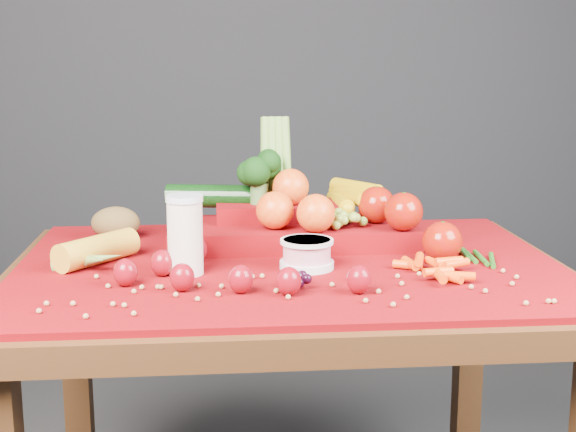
{
  "coord_description": "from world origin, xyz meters",
  "views": [
    {
      "loc": [
        -0.14,
        -1.51,
        1.16
      ],
      "look_at": [
        0.0,
        0.02,
        0.85
      ],
      "focal_mm": 50.0,
      "sensor_mm": 36.0,
      "label": 1
    }
  ],
  "objects": [
    {
      "name": "milk_glass",
      "position": [
        -0.2,
        -0.07,
        0.84
      ],
      "size": [
        0.07,
        0.07,
        0.15
      ],
      "rotation": [
        0.0,
        0.0,
        0.35
      ],
      "color": "silver",
      "rests_on": "red_cloth"
    },
    {
      "name": "table",
      "position": [
        0.0,
        0.0,
        0.66
      ],
      "size": [
        1.1,
        0.8,
        0.75
      ],
      "color": "#35200C",
      "rests_on": "ground"
    },
    {
      "name": "dark_grape_cluster",
      "position": [
        -0.01,
        -0.17,
        0.78
      ],
      "size": [
        0.06,
        0.05,
        0.03
      ],
      "primitive_type": null,
      "color": "black",
      "rests_on": "red_cloth"
    },
    {
      "name": "soybean_scatter",
      "position": [
        0.0,
        -0.2,
        0.77
      ],
      "size": [
        0.84,
        0.24,
        0.01
      ],
      "primitive_type": null,
      "color": "#B1814C",
      "rests_on": "red_cloth"
    },
    {
      "name": "green_bean_pile",
      "position": [
        0.38,
        -0.01,
        0.77
      ],
      "size": [
        0.14,
        0.12,
        0.01
      ],
      "primitive_type": null,
      "color": "#1D5713",
      "rests_on": "red_cloth"
    },
    {
      "name": "strawberry_scatter",
      "position": [
        -0.13,
        -0.15,
        0.79
      ],
      "size": [
        0.44,
        0.28,
        0.05
      ],
      "color": "maroon",
      "rests_on": "red_cloth"
    },
    {
      "name": "red_cloth",
      "position": [
        0.0,
        0.0,
        0.76
      ],
      "size": [
        1.05,
        0.75,
        0.01
      ],
      "primitive_type": "cube",
      "color": "#710307",
      "rests_on": "table"
    },
    {
      "name": "yogurt_bowl",
      "position": [
        0.03,
        -0.05,
        0.79
      ],
      "size": [
        0.1,
        0.1,
        0.06
      ],
      "rotation": [
        0.0,
        0.0,
        0.43
      ],
      "color": "silver",
      "rests_on": "red_cloth"
    },
    {
      "name": "corn_ear",
      "position": [
        -0.38,
        -0.01,
        0.78
      ],
      "size": [
        0.25,
        0.26,
        0.06
      ],
      "rotation": [
        0.0,
        0.0,
        0.89
      ],
      "color": "gold",
      "rests_on": "red_cloth"
    },
    {
      "name": "potato",
      "position": [
        -0.36,
        0.23,
        0.8
      ],
      "size": [
        0.11,
        0.08,
        0.07
      ],
      "primitive_type": "ellipsoid",
      "color": "brown",
      "rests_on": "red_cloth"
    },
    {
      "name": "produce_mound",
      "position": [
        0.04,
        0.15,
        0.82
      ],
      "size": [
        0.59,
        0.36,
        0.27
      ],
      "color": "#710307",
      "rests_on": "red_cloth"
    },
    {
      "name": "baby_carrot_pile",
      "position": [
        0.27,
        -0.13,
        0.78
      ],
      "size": [
        0.18,
        0.17,
        0.03
      ],
      "primitive_type": null,
      "color": "#EE4308",
      "rests_on": "red_cloth"
    }
  ]
}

